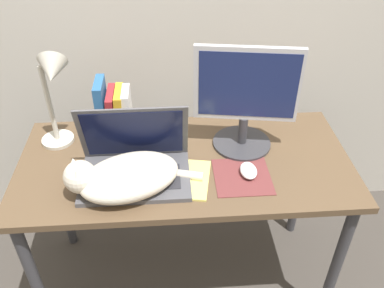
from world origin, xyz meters
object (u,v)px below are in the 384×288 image
cat (123,177)px  notepad (181,178)px  book_row (114,110)px  computer_mouse (248,170)px  laptop (135,164)px  desk_lamp (53,86)px  external_monitor (246,98)px  webcam (162,119)px

cat → notepad: 0.22m
book_row → computer_mouse: bearing=-31.8°
laptop → cat: laptop is taller
cat → desk_lamp: 0.43m
cat → notepad: bearing=11.6°
desk_lamp → book_row: bearing=23.5°
laptop → external_monitor: size_ratio=0.93×
notepad → webcam: (-0.07, 0.34, 0.04)m
laptop → cat: (-0.04, -0.08, 0.01)m
cat → notepad: cat is taller
laptop → external_monitor: bearing=20.4°
laptop → cat: bearing=-114.3°
laptop → computer_mouse: laptop is taller
cat → notepad: size_ratio=1.96×
computer_mouse → book_row: bearing=148.2°
notepad → laptop: bearing=167.0°
external_monitor → computer_mouse: external_monitor is taller
cat → computer_mouse: bearing=6.6°
desk_lamp → computer_mouse: bearing=-18.1°
computer_mouse → book_row: book_row is taller
computer_mouse → desk_lamp: size_ratio=0.23×
laptop → webcam: laptop is taller
book_row → notepad: size_ratio=0.97×
cat → external_monitor: external_monitor is taller
external_monitor → webcam: external_monitor is taller
computer_mouse → desk_lamp: 0.79m
book_row → desk_lamp: desk_lamp is taller
laptop → desk_lamp: (-0.29, 0.20, 0.22)m
computer_mouse → book_row: 0.61m
laptop → webcam: size_ratio=5.89×
book_row → webcam: 0.21m
computer_mouse → webcam: bearing=133.9°
external_monitor → notepad: 0.39m
cat → book_row: (-0.06, 0.37, 0.04)m
book_row → cat: bearing=-80.9°
cat → notepad: (0.20, 0.04, -0.06)m
book_row → desk_lamp: 0.27m
webcam → computer_mouse: bearing=-46.1°
desk_lamp → webcam: size_ratio=6.08×
desk_lamp → webcam: 0.46m
computer_mouse → book_row: size_ratio=0.40×
computer_mouse → webcam: (-0.32, 0.33, 0.02)m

